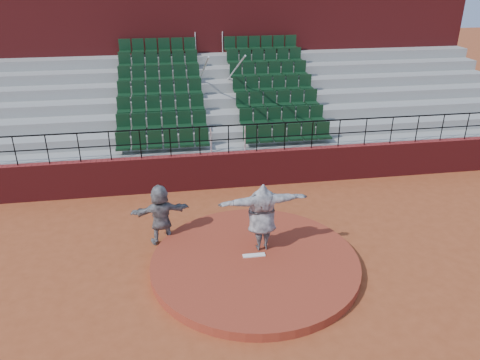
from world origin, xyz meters
name	(u,v)px	position (x,y,z in m)	size (l,w,h in m)	color
ground	(255,267)	(0.00, 0.00, 0.00)	(90.00, 90.00, 0.00)	brown
pitchers_mound	(255,263)	(0.00, 0.00, 0.12)	(5.50, 5.50, 0.25)	maroon
pitching_rubber	(254,255)	(0.00, 0.15, 0.27)	(0.60, 0.15, 0.03)	white
boundary_wall	(229,170)	(0.00, 5.00, 0.65)	(24.00, 0.30, 1.30)	maroon
wall_railing	(228,133)	(0.00, 5.00, 2.03)	(24.04, 0.05, 1.03)	black
seating_deck	(217,118)	(0.00, 8.65, 1.44)	(24.00, 5.97, 4.63)	gray
press_box_facade	(206,50)	(0.00, 12.60, 3.55)	(24.00, 3.00, 7.10)	maroon
pitcher	(262,217)	(0.27, 0.51, 1.22)	(2.38, 0.65, 1.94)	black
fielder	(161,214)	(-2.41, 1.65, 0.90)	(1.66, 0.53, 1.80)	black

